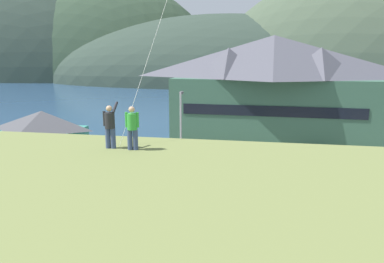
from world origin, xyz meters
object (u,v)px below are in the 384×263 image
Objects in this scene: harbor_lodge at (272,84)px; storage_shed_near_lot at (44,138)px; person_kite_flyer at (110,125)px; moored_boat_wharfside at (187,109)px; parked_car_back_row_left at (129,162)px; parked_car_lone_by_shed at (62,183)px; parking_light_pole at (181,121)px; parked_car_mid_row_near at (238,189)px; parked_car_back_row_right at (194,167)px; person_companion at (132,127)px; wharf_dock at (204,114)px; moored_boat_outer_mooring at (226,113)px.

harbor_lodge is 3.53× the size of storage_shed_near_lot.
harbor_lodge is 12.72× the size of person_kite_flyer.
moored_boat_wharfside is 32.47m from parked_car_back_row_left.
moored_boat_wharfside is 37.89m from parked_car_lone_by_shed.
parked_car_mid_row_near is at bearing -57.91° from parking_light_pole.
moored_boat_wharfside reaches higher than parked_car_lone_by_shed.
moored_boat_wharfside is 38.35m from parked_car_mid_row_near.
harbor_lodge is 5.52× the size of parked_car_lone_by_shed.
parked_car_back_row_right is 2.49× the size of person_companion.
person_companion is (3.43, -42.69, 6.32)m from wharf_dock.
moored_boat_wharfside is 28.51m from parking_light_pole.
parked_car_lone_by_shed is at bearing -123.80° from harbor_lodge.
parked_car_lone_by_shed is (-8.03, -34.54, 0.34)m from moored_boat_outer_mooring.
person_kite_flyer reaches higher than parked_car_back_row_left.
storage_shed_near_lot is (-19.50, -15.40, -3.73)m from harbor_lodge.
parked_car_back_row_right reaches higher than wharf_dock.
parked_car_mid_row_near is at bearing 60.35° from person_kite_flyer.
harbor_lodge reaches higher than person_kite_flyer.
moored_boat_wharfside is (6.30, 31.77, -1.83)m from storage_shed_near_lot.
harbor_lodge is 13.58× the size of person_companion.
harbor_lodge reaches higher than person_companion.
storage_shed_near_lot is at bearing 175.15° from parked_car_back_row_left.
person_kite_flyer is at bearing -87.34° from parking_light_pole.
parking_light_pole is at bearing -125.79° from harbor_lodge.
parked_car_mid_row_near is 2.47× the size of person_companion.
moored_boat_outer_mooring reaches higher than wharf_dock.
moored_boat_wharfside reaches higher than parked_car_back_row_right.
harbor_lodge is at bearing 68.88° from parked_car_back_row_right.
harbor_lodge is at bearing 54.21° from parking_light_pole.
storage_shed_near_lot is 19.25m from person_companion.
moored_boat_wharfside is at bearing 92.71° from parked_car_back_row_left.
parked_car_lone_by_shed is (-14.39, -21.50, -5.22)m from harbor_lodge.
storage_shed_near_lot is at bearing -114.78° from moored_boat_outer_mooring.
parked_car_back_row_left is 0.68× the size of parking_light_pole.
wharf_dock is 34.94m from parked_car_mid_row_near.
parked_car_mid_row_near is at bearing -83.80° from moored_boat_outer_mooring.
parking_light_pole is (-8.34, -11.57, -2.54)m from harbor_lodge.
parked_car_mid_row_near is 9.99m from parked_car_back_row_left.
moored_boat_outer_mooring is 1.90× the size of parked_car_back_row_left.
person_kite_flyer is at bearing -104.57° from harbor_lodge.
wharf_dock is 3.35× the size of parked_car_back_row_right.
parked_car_mid_row_near is 2.31× the size of person_kite_flyer.
storage_shed_near_lot is 11.86m from parking_light_pole.
moored_boat_outer_mooring is (-6.37, 13.04, -5.56)m from harbor_lodge.
parked_car_back_row_left is 6.08m from parked_car_lone_by_shed.
harbor_lodge is 5.53× the size of parked_car_back_row_left.
parking_light_pole is at bearing 122.09° from parked_car_mid_row_near.
parked_car_back_row_left and parked_car_back_row_right have the same top height.
parking_light_pole is at bearing 92.66° from person_kite_flyer.
parked_car_mid_row_near is 1.00× the size of parked_car_back_row_left.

